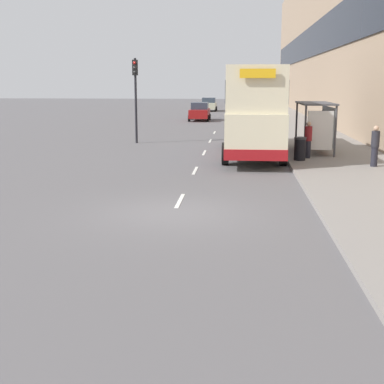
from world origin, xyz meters
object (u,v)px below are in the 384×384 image
Objects in this scene: litter_bin at (300,149)px; car_1 at (241,110)px; double_decker_bus_near at (253,109)px; car_2 at (209,104)px; traffic_light_far_kerb at (135,87)px; car_0 at (200,112)px; pedestrian_1 at (375,146)px; pedestrian_at_shelter at (308,140)px; bus_shelter at (319,118)px.

car_1 is at bearing 94.59° from litter_bin.
double_decker_bus_near reaches higher than car_2.
traffic_light_far_kerb is at bearing 144.15° from double_decker_bus_near.
double_decker_bus_near is 3.73m from litter_bin.
car_0 reaches higher than car_2.
litter_bin is at bearing 151.45° from pedestrian_1.
litter_bin is at bearing -85.41° from car_1.
car_0 is at bearing 103.35° from litter_bin.
double_decker_bus_near reaches higher than car_0.
pedestrian_1 is 3.33m from litter_bin.
pedestrian_at_shelter is (2.99, -30.80, 0.11)m from car_1.
car_0 is 1.10× the size of car_1.
litter_bin is at bearing -40.40° from traffic_light_far_kerb.
car_1 is (-3.76, 28.71, -0.98)m from bus_shelter.
bus_shelter is 11.33m from traffic_light_far_kerb.
car_2 is (-0.14, 17.94, -0.02)m from car_0.
pedestrian_at_shelter is at bearing -36.52° from double_decker_bus_near.
traffic_light_far_kerb reaches higher than bus_shelter.
car_0 is 28.45m from litter_bin.
car_0 is 5.61m from car_1.
bus_shelter is 2.48× the size of pedestrian_at_shelter.
pedestrian_at_shelter reaches higher than car_2.
double_decker_bus_near reaches higher than car_1.
car_2 is 0.85× the size of traffic_light_far_kerb.
double_decker_bus_near is 6.50× the size of pedestrian_1.
pedestrian_1 is (5.44, -33.16, 0.12)m from car_1.
car_0 is at bearing 104.63° from pedestrian_at_shelter.
litter_bin is 12.06m from traffic_light_far_kerb.
bus_shelter reaches higher than litter_bin.
traffic_light_far_kerb is (-2.38, -20.07, 2.51)m from car_0.
pedestrian_at_shelter is (-0.77, -2.09, -0.87)m from bus_shelter.
bus_shelter is at bearing 66.91° from litter_bin.
traffic_light_far_kerb is (-6.88, 4.97, 1.09)m from double_decker_bus_near.
car_1 is 3.93× the size of litter_bin.
bus_shelter is at bearing 110.74° from pedestrian_1.
bus_shelter is 0.98× the size of car_2.
bus_shelter is 3.33m from double_decker_bus_near.
traffic_light_far_kerb reaches higher than car_1.
car_1 reaches higher than car_2.
pedestrian_1 reaches higher than car_1.
litter_bin is at bearing -51.93° from double_decker_bus_near.
pedestrian_at_shelter is (7.16, -44.85, 0.16)m from car_2.
litter_bin is (-0.45, -0.78, -0.34)m from pedestrian_at_shelter.
double_decker_bus_near is at bearing 128.07° from litter_bin.
traffic_light_far_kerb is (-8.95, 7.62, 2.70)m from litter_bin.
pedestrian_1 is at bearing -43.85° from pedestrian_at_shelter.
litter_bin is at bearing 98.37° from car_2.
litter_bin is at bearing -113.09° from bus_shelter.
car_2 is at bearing 106.55° from car_1.
pedestrian_1 is (9.62, -47.21, 0.16)m from car_2.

